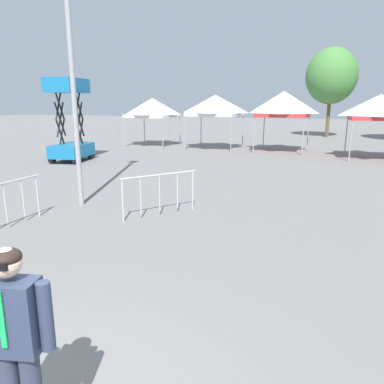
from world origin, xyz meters
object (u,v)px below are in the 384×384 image
at_px(canopy_tent_center, 284,104).
at_px(canopy_tent_behind_center, 380,107).
at_px(canopy_tent_behind_left, 152,108).
at_px(tree_behind_tents_left, 332,76).
at_px(person_foreground, 15,338).
at_px(crowd_barrier_near_person, 159,187).
at_px(scissor_lift, 71,137).
at_px(crowd_barrier_mid_lot, 5,196).
at_px(canopy_tent_behind_right, 215,106).

height_order(canopy_tent_center, canopy_tent_behind_center, canopy_tent_center).
bearing_deg(canopy_tent_behind_left, tree_behind_tents_left, 46.02).
relative_size(canopy_tent_center, canopy_tent_behind_center, 1.07).
xyz_separation_m(person_foreground, crowd_barrier_near_person, (-1.93, 6.36, -0.28)).
bearing_deg(canopy_tent_behind_left, scissor_lift, -93.82).
distance_m(canopy_tent_behind_center, scissor_lift, 15.39).
height_order(canopy_tent_behind_left, crowd_barrier_mid_lot, canopy_tent_behind_left).
bearing_deg(crowd_barrier_mid_lot, canopy_tent_behind_right, 91.11).
bearing_deg(canopy_tent_center, scissor_lift, -139.41).
bearing_deg(canopy_tent_behind_left, canopy_tent_behind_center, -5.80).
relative_size(canopy_tent_behind_right, scissor_lift, 0.83).
xyz_separation_m(scissor_lift, tree_behind_tents_left, (11.17, 18.71, 3.73)).
xyz_separation_m(tree_behind_tents_left, crowd_barrier_mid_lot, (-5.88, -27.51, -4.18)).
relative_size(scissor_lift, crowd_barrier_near_person, 2.29).
distance_m(canopy_tent_behind_left, tree_behind_tents_left, 15.55).
relative_size(canopy_tent_center, crowd_barrier_near_person, 2.02).
xyz_separation_m(canopy_tent_behind_right, person_foreground, (5.05, -20.34, -1.62)).
bearing_deg(crowd_barrier_mid_lot, tree_behind_tents_left, 77.93).
distance_m(canopy_tent_center, scissor_lift, 11.99).
relative_size(canopy_tent_behind_right, canopy_tent_center, 0.94).
bearing_deg(tree_behind_tents_left, canopy_tent_behind_right, -118.70).
height_order(canopy_tent_center, crowd_barrier_mid_lot, canopy_tent_center).
relative_size(canopy_tent_behind_left, canopy_tent_behind_center, 0.96).
xyz_separation_m(canopy_tent_behind_right, crowd_barrier_near_person, (3.12, -13.98, -1.90)).
bearing_deg(person_foreground, canopy_tent_center, 92.75).
distance_m(canopy_tent_center, crowd_barrier_near_person, 14.50).
xyz_separation_m(canopy_tent_behind_left, canopy_tent_behind_right, (4.47, -0.27, 0.16)).
xyz_separation_m(canopy_tent_behind_left, scissor_lift, (-0.51, -7.66, -1.29)).
height_order(canopy_tent_behind_center, tree_behind_tents_left, tree_behind_tents_left).
bearing_deg(crowd_barrier_near_person, canopy_tent_center, 86.28).
xyz_separation_m(crowd_barrier_near_person, crowd_barrier_mid_lot, (-2.81, -2.21, 0.00)).
distance_m(crowd_barrier_near_person, crowd_barrier_mid_lot, 3.57).
distance_m(canopy_tent_behind_left, canopy_tent_center, 8.52).
distance_m(person_foreground, crowd_barrier_mid_lot, 6.30).
bearing_deg(scissor_lift, crowd_barrier_mid_lot, -59.00).
bearing_deg(canopy_tent_behind_center, canopy_tent_behind_right, 173.06).
height_order(canopy_tent_center, tree_behind_tents_left, tree_behind_tents_left).
xyz_separation_m(canopy_tent_center, canopy_tent_behind_center, (4.95, -1.45, -0.14)).
bearing_deg(canopy_tent_behind_center, scissor_lift, -155.77).
distance_m(person_foreground, crowd_barrier_near_person, 6.65).
height_order(canopy_tent_behind_left, canopy_tent_behind_right, canopy_tent_behind_right).
xyz_separation_m(canopy_tent_behind_left, canopy_tent_behind_center, (13.46, -1.37, 0.11)).
xyz_separation_m(canopy_tent_center, scissor_lift, (-9.03, -7.74, -1.55)).
height_order(canopy_tent_behind_left, crowd_barrier_near_person, canopy_tent_behind_left).
distance_m(canopy_tent_behind_left, canopy_tent_behind_center, 13.53).
bearing_deg(person_foreground, canopy_tent_behind_center, 78.39).
bearing_deg(crowd_barrier_near_person, canopy_tent_behind_center, 65.47).
xyz_separation_m(canopy_tent_behind_left, tree_behind_tents_left, (10.66, 11.05, 2.44)).
height_order(canopy_tent_center, crowd_barrier_near_person, canopy_tent_center).
distance_m(canopy_tent_behind_right, canopy_tent_behind_center, 9.06).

